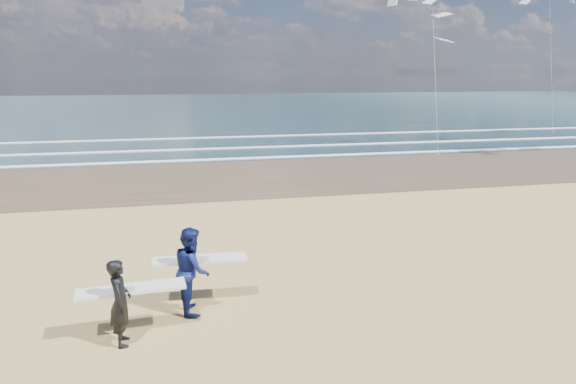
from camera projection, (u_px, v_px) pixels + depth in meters
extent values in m
cube|color=#453A25|center=(506.00, 162.00, 31.42)|extent=(220.00, 12.00, 0.01)
cube|color=#182E35|center=(298.00, 106.00, 82.73)|extent=(220.00, 100.00, 0.02)
cube|color=white|center=(464.00, 150.00, 35.97)|extent=(220.00, 0.50, 0.05)
cube|color=white|center=(431.00, 142.00, 40.43)|extent=(220.00, 0.50, 0.05)
cube|color=white|center=(397.00, 132.00, 46.61)|extent=(220.00, 0.50, 0.05)
imported|color=black|center=(120.00, 302.00, 10.28)|extent=(0.48, 0.69, 1.81)
cube|color=silver|center=(131.00, 289.00, 10.63)|extent=(2.24, 0.70, 0.07)
imported|color=#0C1446|center=(192.00, 270.00, 11.72)|extent=(0.81, 1.01, 2.01)
cube|color=silver|center=(200.00, 259.00, 12.07)|extent=(2.22, 0.61, 0.07)
cube|color=slate|center=(438.00, 154.00, 34.20)|extent=(0.12, 0.12, 0.10)
cube|color=slate|center=(553.00, 131.00, 47.52)|extent=(0.12, 0.12, 0.10)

